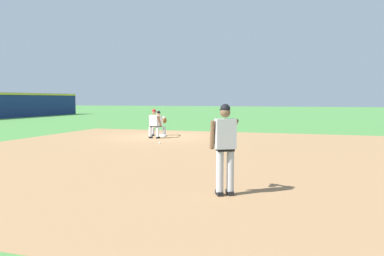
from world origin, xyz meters
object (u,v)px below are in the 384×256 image
Objects in this scene: first_base_bag at (162,136)px; pitcher at (225,144)px; first_baseman at (159,122)px; baserunner at (154,122)px; baseball at (159,143)px.

pitcher is at bearing -152.11° from first_base_bag.
first_baseman is (11.00, 5.96, -0.33)m from pitcher.
first_baseman is (0.26, 0.27, 0.69)m from first_base_bag.
pitcher is at bearing -149.61° from baserunner.
pitcher is at bearing -149.22° from baseball.
baseball is at bearing 30.78° from pitcher.
pitcher reaches higher than first_baseman.
first_base_bag is 3.20m from baseball.
first_base_bag reaches higher than baseball.
first_base_bag is 0.28× the size of first_baseman.
baseball is 0.06× the size of first_baseman.
first_baseman is at bearing 22.52° from baseball.
baserunner reaches higher than first_base_bag.
baserunner is at bearing 28.85° from baseball.
baserunner is (-1.25, -0.25, 0.06)m from first_baseman.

